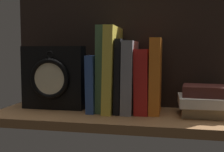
# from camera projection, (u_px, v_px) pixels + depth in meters

# --- Properties ---
(ground_plane) EXTENTS (0.78, 0.26, 0.03)m
(ground_plane) POSITION_uv_depth(u_px,v_px,m) (124.00, 118.00, 0.85)
(ground_plane) COLOR brown
(back_panel) EXTENTS (0.78, 0.01, 0.38)m
(back_panel) POSITION_uv_depth(u_px,v_px,m) (130.00, 48.00, 0.95)
(back_panel) COLOR black
(back_panel) RESTS_ON ground_plane
(book_blue_modern) EXTENTS (0.03, 0.15, 0.17)m
(book_blue_modern) POSITION_uv_depth(u_px,v_px,m) (95.00, 83.00, 0.90)
(book_blue_modern) COLOR #2D4C8E
(book_blue_modern) RESTS_ON ground_plane
(book_green_romantic) EXTENTS (0.02, 0.12, 0.26)m
(book_green_romantic) POSITION_uv_depth(u_px,v_px,m) (104.00, 69.00, 0.89)
(book_green_romantic) COLOR #476B44
(book_green_romantic) RESTS_ON ground_plane
(book_yellow_seinlanguage) EXTENTS (0.03, 0.17, 0.26)m
(book_yellow_seinlanguage) POSITION_uv_depth(u_px,v_px,m) (113.00, 69.00, 0.88)
(book_yellow_seinlanguage) COLOR gold
(book_yellow_seinlanguage) RESTS_ON ground_plane
(book_black_skeptic) EXTENTS (0.02, 0.14, 0.22)m
(book_black_skeptic) POSITION_uv_depth(u_px,v_px,m) (121.00, 76.00, 0.88)
(book_black_skeptic) COLOR black
(book_black_skeptic) RESTS_ON ground_plane
(book_gray_chess) EXTENTS (0.04, 0.15, 0.21)m
(book_gray_chess) POSITION_uv_depth(u_px,v_px,m) (130.00, 77.00, 0.87)
(book_gray_chess) COLOR gray
(book_gray_chess) RESTS_ON ground_plane
(book_red_requiem) EXTENTS (0.04, 0.13, 0.19)m
(book_red_requiem) POSITION_uv_depth(u_px,v_px,m) (143.00, 81.00, 0.87)
(book_red_requiem) COLOR red
(book_red_requiem) RESTS_ON ground_plane
(book_orange_pandolfini) EXTENTS (0.03, 0.12, 0.22)m
(book_orange_pandolfini) POSITION_uv_depth(u_px,v_px,m) (156.00, 76.00, 0.86)
(book_orange_pandolfini) COLOR orange
(book_orange_pandolfini) RESTS_ON ground_plane
(framed_clock) EXTENTS (0.20, 0.06, 0.20)m
(framed_clock) POSITION_uv_depth(u_px,v_px,m) (53.00, 78.00, 0.91)
(framed_clock) COLOR black
(framed_clock) RESTS_ON ground_plane
(book_stack_side) EXTENTS (0.16, 0.13, 0.09)m
(book_stack_side) POSITION_uv_depth(u_px,v_px,m) (207.00, 101.00, 0.82)
(book_stack_side) COLOR #9E8966
(book_stack_side) RESTS_ON ground_plane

